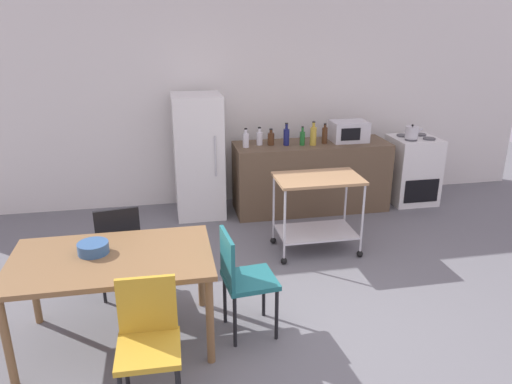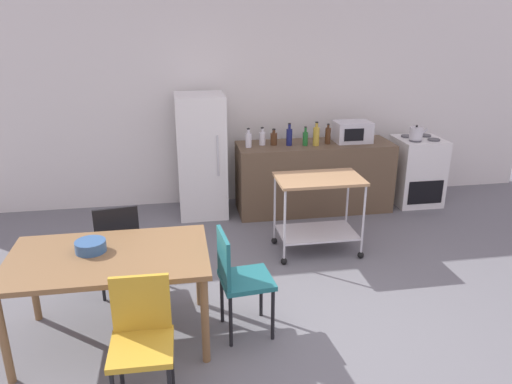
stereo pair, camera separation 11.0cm
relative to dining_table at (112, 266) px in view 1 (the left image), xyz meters
name	(u,v)px [view 1 (the left image)]	position (x,y,z in m)	size (l,w,h in m)	color
ground_plane	(296,331)	(1.41, -0.15, -0.67)	(12.00, 12.00, 0.00)	slate
back_wall	(235,95)	(1.41, 3.05, 0.78)	(8.40, 0.12, 2.90)	silver
kitchen_counter	(311,176)	(2.31, 2.45, -0.22)	(2.00, 0.64, 0.90)	brown
dining_table	(112,266)	(0.00, 0.00, 0.00)	(1.50, 0.90, 0.75)	brown
chair_mustard	(148,338)	(0.27, -0.73, -0.15)	(0.41, 0.41, 0.89)	gold
chair_black	(119,243)	(-0.02, 0.72, -0.15)	(0.46, 0.46, 0.89)	black
chair_teal	(242,276)	(0.98, -0.07, -0.15)	(0.44, 0.44, 0.89)	#1E666B
stove_oven	(412,170)	(3.76, 2.47, -0.22)	(0.60, 0.61, 0.92)	white
refrigerator	(199,156)	(0.86, 2.55, 0.10)	(0.60, 0.63, 1.55)	white
kitchen_cart	(317,202)	(2.02, 1.25, -0.10)	(0.91, 0.57, 0.85)	#A37A51
bottle_sparkling_water	(246,140)	(1.44, 2.41, 0.32)	(0.08, 0.08, 0.24)	silver
bottle_hot_sauce	(259,138)	(1.64, 2.50, 0.32)	(0.08, 0.08, 0.23)	silver
bottle_wine	(271,138)	(1.78, 2.47, 0.31)	(0.08, 0.08, 0.21)	#4C2D19
bottle_soda	(286,136)	(1.96, 2.42, 0.34)	(0.07, 0.07, 0.28)	navy
bottle_olive_oil	(302,138)	(2.16, 2.38, 0.32)	(0.07, 0.07, 0.24)	#1E6628
bottle_sesame_oil	(313,135)	(2.30, 2.36, 0.35)	(0.08, 0.08, 0.30)	gold
bottle_vinegar	(325,135)	(2.47, 2.42, 0.34)	(0.07, 0.07, 0.26)	#4C2D19
microwave	(349,131)	(2.81, 2.47, 0.36)	(0.46, 0.35, 0.26)	silver
fruit_bowl	(93,248)	(-0.13, 0.08, 0.12)	(0.23, 0.23, 0.09)	#33598C
kettle	(412,132)	(3.65, 2.37, 0.33)	(0.24, 0.17, 0.19)	silver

